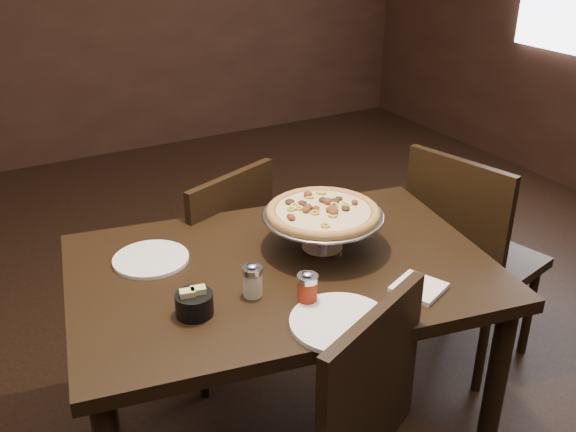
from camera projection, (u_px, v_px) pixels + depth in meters
room at (291, 73)px, 1.65m from camera, size 6.04×7.04×2.84m
dining_table at (282, 294)px, 2.01m from camera, size 1.40×1.06×0.80m
pizza_stand at (323, 212)px, 2.00m from camera, size 0.39×0.39×0.16m
parmesan_shaker at (253, 280)px, 1.80m from camera, size 0.06×0.06×0.10m
pepper_flake_shaker at (307, 289)px, 1.76m from camera, size 0.06×0.06×0.10m
packet_caddy at (194, 303)px, 1.72m from camera, size 0.10×0.10×0.08m
napkin_stack at (419, 288)px, 1.84m from camera, size 0.17×0.17×0.01m
plate_left at (151, 259)px, 1.99m from camera, size 0.23×0.23×0.01m
plate_near at (341, 323)px, 1.69m from camera, size 0.27×0.27×0.01m
serving_spatula at (328, 228)px, 1.92m from camera, size 0.14×0.14×0.02m
chair_far at (212, 264)px, 2.56m from camera, size 0.56×0.56×0.92m
chair_side at (468, 253)px, 2.59m from camera, size 0.54×0.54×0.96m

